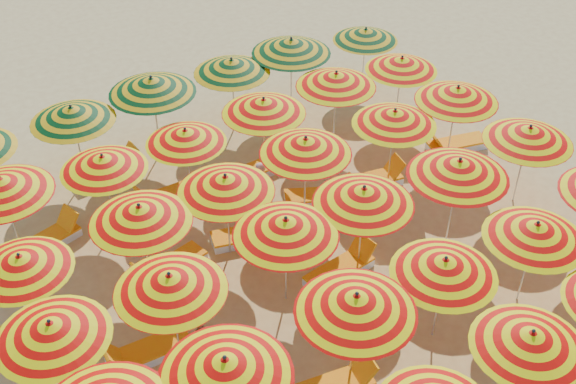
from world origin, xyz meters
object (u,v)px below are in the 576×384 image
(umbrella_7, at_px, (225,367))
(umbrella_35, at_px, (366,35))
(umbrella_20, at_px, (226,184))
(beachgoer_a, at_px, (262,186))
(umbrella_15, at_px, (364,196))
(umbrella_29, at_px, (402,64))
(umbrella_8, at_px, (356,303))
(umbrella_16, at_px, (459,168))
(lounger_4, at_px, (147,352))
(lounger_9, at_px, (320,197))
(umbrella_12, at_px, (51,330))
(umbrella_23, at_px, (457,94))
(umbrella_17, at_px, (529,134))
(lounger_13, at_px, (168,196))
(umbrella_14, at_px, (286,227))
(umbrella_31, at_px, (72,114))
(umbrella_21, at_px, (306,146))
(umbrella_27, at_px, (264,106))
(lounger_8, at_px, (249,235))
(umbrella_22, at_px, (395,117))
(umbrella_9, at_px, (445,267))
(lounger_12, at_px, (47,241))
(lounger_16, at_px, (109,171))
(umbrella_32, at_px, (152,85))
(umbrella_3, at_px, (531,340))
(beachgoer_b, at_px, (205,351))
(lounger_5, at_px, (341,270))
(umbrella_19, at_px, (140,214))
(lounger_11, at_px, (455,144))
(umbrella_26, at_px, (186,136))
(lounger_10, at_px, (372,181))
(umbrella_24, at_px, (2,186))
(umbrella_13, at_px, (170,283))
(umbrella_33, at_px, (232,66))
(lounger_14, at_px, (247,174))
(lounger_6, at_px, (11,335))
(lounger_7, at_px, (170,268))
(umbrella_34, at_px, (291,46))
(umbrella_10, at_px, (536,231))

(umbrella_7, bearing_deg, umbrella_35, 44.53)
(umbrella_20, relative_size, beachgoer_a, 1.93)
(umbrella_15, xyz_separation_m, umbrella_29, (4.57, 4.56, -0.16))
(umbrella_8, xyz_separation_m, umbrella_16, (4.30, 2.17, 0.04))
(lounger_4, relative_size, lounger_9, 0.97)
(umbrella_12, bearing_deg, umbrella_23, 12.22)
(umbrella_17, bearing_deg, lounger_13, 149.61)
(umbrella_14, xyz_separation_m, umbrella_31, (-2.40, 6.57, -0.06))
(umbrella_17, bearing_deg, umbrella_29, 93.77)
(umbrella_21, relative_size, umbrella_29, 1.07)
(umbrella_23, bearing_deg, umbrella_27, 155.89)
(umbrella_14, height_order, lounger_8, umbrella_14)
(umbrella_29, height_order, lounger_8, umbrella_29)
(umbrella_22, distance_m, beachgoer_a, 3.75)
(umbrella_9, xyz_separation_m, umbrella_14, (-2.11, 2.46, 0.11))
(umbrella_23, bearing_deg, lounger_12, 169.01)
(umbrella_12, relative_size, umbrella_14, 0.88)
(lounger_16, bearing_deg, umbrella_12, -119.97)
(umbrella_32, xyz_separation_m, lounger_13, (-0.67, -2.13, -2.02))
(umbrella_12, bearing_deg, lounger_8, 24.13)
(umbrella_3, relative_size, umbrella_17, 1.04)
(umbrella_20, xyz_separation_m, beachgoer_b, (-1.98, -2.88, -1.42))
(umbrella_21, height_order, umbrella_31, umbrella_21)
(lounger_5, xyz_separation_m, beachgoer_b, (-3.81, -0.93, 0.48))
(umbrella_7, bearing_deg, umbrella_14, 44.05)
(umbrella_23, bearing_deg, umbrella_21, -179.61)
(umbrella_8, height_order, umbrella_19, umbrella_8)
(lounger_11, bearing_deg, umbrella_8, 48.38)
(umbrella_9, xyz_separation_m, umbrella_26, (-2.38, 6.84, -0.10))
(lounger_8, bearing_deg, umbrella_27, 67.16)
(lounger_10, distance_m, beachgoer_b, 7.20)
(umbrella_17, bearing_deg, umbrella_24, 159.23)
(umbrella_13, height_order, umbrella_16, umbrella_16)
(umbrella_33, xyz_separation_m, lounger_14, (-0.89, -2.45, -1.87))
(lounger_16, bearing_deg, lounger_6, -134.18)
(umbrella_12, height_order, umbrella_14, umbrella_14)
(lounger_9, height_order, lounger_10, same)
(umbrella_27, xyz_separation_m, umbrella_33, (0.29, 2.36, -0.02))
(lounger_7, xyz_separation_m, beachgoer_a, (2.96, 0.95, 0.57))
(umbrella_14, xyz_separation_m, lounger_10, (4.03, 2.37, -1.92))
(umbrella_20, height_order, lounger_8, umbrella_20)
(lounger_11, xyz_separation_m, lounger_13, (-7.95, 1.95, 0.00))
(umbrella_3, height_order, lounger_11, umbrella_3)
(lounger_14, bearing_deg, umbrella_19, 26.89)
(umbrella_33, distance_m, lounger_4, 8.88)
(umbrella_34, height_order, beachgoer_b, umbrella_34)
(lounger_13, distance_m, beachgoer_a, 2.53)
(umbrella_10, bearing_deg, umbrella_20, 136.21)
(umbrella_16, bearing_deg, lounger_4, 177.42)
(umbrella_26, distance_m, lounger_9, 3.75)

